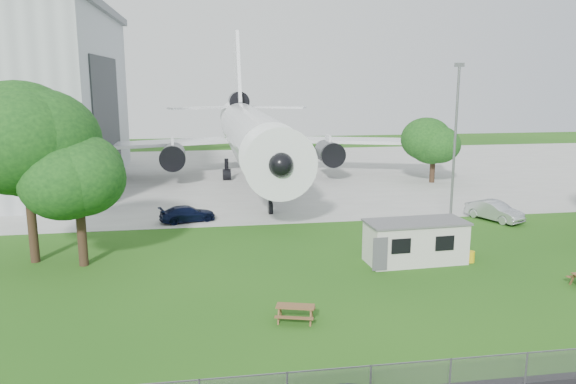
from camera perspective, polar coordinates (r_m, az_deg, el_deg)
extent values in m
plane|color=#2F6519|center=(30.22, 6.59, -10.37)|extent=(160.00, 160.00, 0.00)
cube|color=#B7B7B2|center=(66.37, -2.23, 1.83)|extent=(120.00, 46.00, 0.03)
cube|color=#2D3033|center=(60.82, -17.85, 6.79)|extent=(0.16, 16.00, 12.96)
cylinder|color=white|center=(61.53, -3.67, 5.83)|extent=(5.40, 34.00, 5.40)
cone|color=white|center=(42.79, -1.25, 3.31)|extent=(5.40, 5.50, 5.40)
cone|color=white|center=(82.33, -5.08, 7.82)|extent=(4.86, 9.00, 4.86)
cube|color=white|center=(64.92, -15.02, 4.69)|extent=(21.36, 10.77, 0.36)
cube|color=white|center=(67.10, 6.81, 5.22)|extent=(21.36, 10.77, 0.36)
cube|color=white|center=(82.15, -5.16, 11.79)|extent=(0.46, 9.96, 12.17)
cylinder|color=#515459|center=(61.07, -11.58, 3.59)|extent=(2.50, 4.20, 2.50)
cylinder|color=#515459|center=(62.65, 4.18, 3.99)|extent=(2.50, 4.20, 2.50)
cylinder|color=#515459|center=(81.22, -5.06, 9.18)|extent=(2.60, 4.50, 2.60)
cylinder|color=black|center=(46.90, -1.81, -0.80)|extent=(0.36, 0.36, 2.40)
cylinder|color=black|center=(62.83, -6.26, 2.31)|extent=(0.44, 0.44, 2.40)
cylinder|color=black|center=(63.34, -1.19, 2.46)|extent=(0.44, 0.44, 2.40)
cube|color=beige|center=(35.62, 12.81, -5.03)|extent=(6.13, 2.83, 2.50)
cube|color=#59595B|center=(35.28, 12.90, -2.99)|extent=(6.34, 3.04, 0.12)
cylinder|color=gold|center=(36.75, 18.05, -6.27)|extent=(0.50, 0.50, 0.70)
cylinder|color=slate|center=(37.16, 16.48, 2.98)|extent=(0.16, 0.16, 12.00)
cylinder|color=#382619|center=(37.89, -24.53, -3.24)|extent=(0.56, 0.56, 4.49)
sphere|color=#26671B|center=(36.97, -25.24, 5.03)|extent=(9.48, 9.48, 9.48)
cylinder|color=#382619|center=(36.22, -20.17, -4.58)|extent=(0.56, 0.56, 3.24)
sphere|color=#26671B|center=(35.37, -20.62, 1.60)|extent=(6.31, 6.31, 6.31)
cylinder|color=#382619|center=(62.80, 14.44, 2.04)|extent=(0.56, 0.56, 2.46)
sphere|color=#26671B|center=(62.39, 14.58, 4.77)|extent=(5.73, 5.73, 5.73)
imported|color=#ACAFB3|center=(47.73, 20.23, -1.83)|extent=(3.43, 4.93, 1.54)
imported|color=black|center=(45.12, -10.18, -2.21)|extent=(4.68, 2.83, 1.27)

